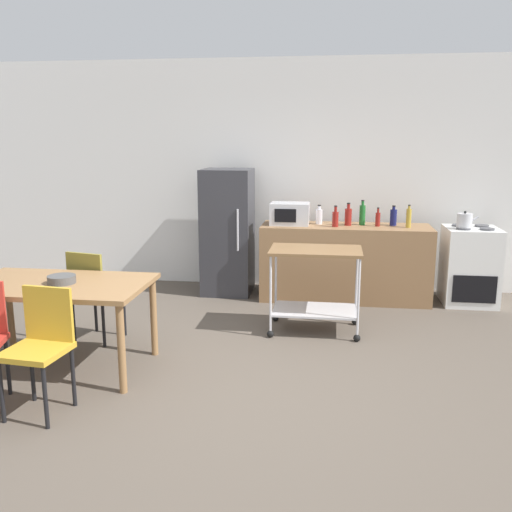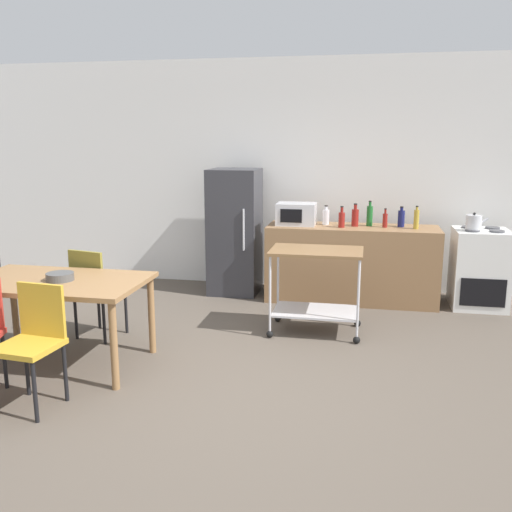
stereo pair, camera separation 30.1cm
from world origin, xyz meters
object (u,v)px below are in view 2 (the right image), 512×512
dining_table (56,289)px  bottle_hot_sauce (385,220)px  refrigerator (235,232)px  bottle_olive_oil (342,219)px  microwave (296,214)px  kettle (474,222)px  bottle_soda (370,215)px  bottle_sparkling_water (401,218)px  fruit_bowl (60,277)px  bottle_sesame_oil (355,217)px  chair_mustard (33,337)px  chair_olive (95,287)px  kitchen_cart (316,277)px  bottle_soy_sauce (416,219)px  stove_oven (479,269)px

dining_table → bottle_hot_sauce: size_ratio=6.77×
refrigerator → bottle_olive_oil: 1.35m
microwave → kettle: bearing=-2.2°
bottle_soda → kettle: 1.15m
dining_table → bottle_hot_sauce: bottle_hot_sauce is taller
dining_table → refrigerator: 2.72m
bottle_hot_sauce → bottle_sparkling_water: 0.20m
fruit_bowl → bottle_sesame_oil: bearing=46.1°
refrigerator → microwave: size_ratio=3.37×
bottle_sparkling_water → chair_mustard: bearing=-130.0°
chair_mustard → chair_olive: size_ratio=1.00×
chair_olive → bottle_soda: (2.58, 1.88, 0.51)m
bottle_soda → refrigerator: bearing=179.2°
chair_mustard → bottle_hot_sauce: (2.54, 3.18, 0.47)m
bottle_sesame_oil → kettle: (1.31, -0.10, -0.01)m
refrigerator → bottle_hot_sauce: size_ratio=6.99×
bottle_sparkling_water → kitchen_cart: bearing=-123.7°
kitchen_cart → microwave: microwave is taller
bottle_soy_sauce → kettle: 0.62m
kitchen_cart → bottle_soy_sauce: 1.63m
kitchen_cart → bottle_sparkling_water: bearing=56.3°
bottle_sesame_oil → bottle_soy_sauce: 0.69m
chair_mustard → bottle_hot_sauce: bearing=57.3°
chair_mustard → bottle_sesame_oil: size_ratio=3.31×
refrigerator → microwave: 0.83m
refrigerator → bottle_hot_sauce: refrigerator is taller
chair_olive → kitchen_cart: (2.08, 0.58, 0.05)m
kitchen_cart → bottle_olive_oil: (0.19, 1.12, 0.42)m
chair_olive → stove_oven: 4.25m
microwave → fruit_bowl: (-1.69, -2.45, -0.25)m
bottle_olive_oil → bottle_sparkling_water: bottle_olive_oil is taller
chair_mustard → fruit_bowl: (-0.18, 0.72, 0.26)m
dining_table → bottle_soy_sauce: (3.13, 2.40, 0.34)m
dining_table → bottle_sesame_oil: bottle_sesame_oil is taller
stove_oven → kitchen_cart: stove_oven is taller
chair_mustard → stove_oven: stove_oven is taller
bottle_sesame_oil → refrigerator: bearing=176.9°
bottle_soda → bottle_olive_oil: bearing=-151.1°
bottle_soda → fruit_bowl: 3.60m
bottle_soy_sauce → kitchen_cart: bearing=-131.1°
stove_oven → kettle: 0.57m
bottle_olive_oil → chair_olive: bearing=-143.1°
chair_olive → bottle_hot_sauce: 3.33m
chair_olive → bottle_soda: bottle_soda is taller
microwave → bottle_sparkling_water: 1.23m
refrigerator → stove_oven: bearing=-1.6°
stove_oven → bottle_hot_sauce: bottle_hot_sauce is taller
bottle_sparkling_water → refrigerator: bearing=179.5°
bottle_olive_oil → bottle_soy_sauce: bottle_soy_sauce is taller
bottle_hot_sauce → chair_mustard: bearing=-128.7°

